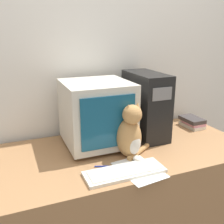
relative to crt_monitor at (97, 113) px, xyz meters
name	(u,v)px	position (x,y,z in m)	size (l,w,h in m)	color
wall_back	(102,62)	(0.16, 0.32, 0.30)	(7.00, 0.05, 2.50)	silver
desk	(126,195)	(0.16, -0.14, -0.59)	(1.66, 0.81, 0.72)	#9E7047
crt_monitor	(97,113)	(0.00, 0.00, 0.00)	(0.43, 0.44, 0.44)	beige
computer_tower	(146,105)	(0.39, 0.02, 0.01)	(0.20, 0.42, 0.47)	black
keyboard	(125,172)	(0.01, -0.43, -0.22)	(0.46, 0.16, 0.02)	silver
cat	(130,134)	(0.13, -0.25, -0.08)	(0.27, 0.23, 0.35)	#B7844C
book_stack	(192,122)	(0.84, 0.03, -0.19)	(0.14, 0.21, 0.08)	beige
pen	(108,166)	(-0.05, -0.33, -0.22)	(0.15, 0.06, 0.01)	navy
paper_sheet	(139,170)	(0.10, -0.42, -0.23)	(0.24, 0.32, 0.00)	white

